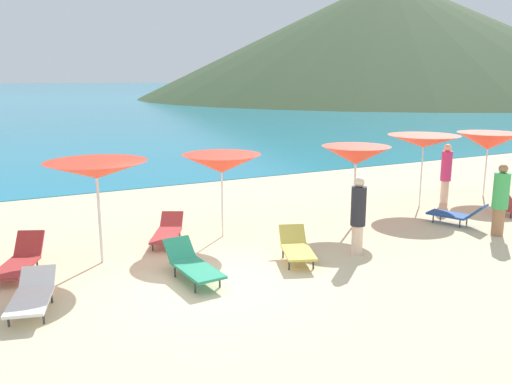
{
  "coord_description": "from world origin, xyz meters",
  "views": [
    {
      "loc": [
        -3.42,
        -8.81,
        3.78
      ],
      "look_at": [
        2.03,
        1.73,
        1.2
      ],
      "focal_mm": 36.83,
      "sensor_mm": 36.0,
      "label": 1
    }
  ],
  "objects_px": {
    "lounge_chair_4": "(296,247)",
    "umbrella_7": "(488,141)",
    "umbrella_3": "(96,170)",
    "umbrella_5": "(356,155)",
    "lounge_chair_3": "(168,231)",
    "lounge_chair_6": "(192,264)",
    "lounge_chair_8": "(32,295)",
    "umbrella_6": "(424,141)",
    "beachgoer_1": "(446,172)",
    "beachgoer_2": "(358,214)",
    "lounge_chair_1": "(20,260)",
    "lounge_chair_0": "(458,214)",
    "beachgoer_3": "(500,199)",
    "umbrella_4": "(222,164)"
  },
  "relations": [
    {
      "from": "umbrella_6",
      "to": "lounge_chair_0",
      "type": "xyz_separation_m",
      "value": [
        -0.57,
        -1.94,
        -1.67
      ]
    },
    {
      "from": "umbrella_7",
      "to": "lounge_chair_8",
      "type": "distance_m",
      "value": 14.14
    },
    {
      "from": "umbrella_5",
      "to": "umbrella_3",
      "type": "bearing_deg",
      "value": 178.12
    },
    {
      "from": "umbrella_7",
      "to": "lounge_chair_0",
      "type": "xyz_separation_m",
      "value": [
        -3.45,
        -2.03,
        -1.51
      ]
    },
    {
      "from": "umbrella_4",
      "to": "lounge_chair_4",
      "type": "relative_size",
      "value": 1.38
    },
    {
      "from": "lounge_chair_8",
      "to": "beachgoer_2",
      "type": "distance_m",
      "value": 6.59
    },
    {
      "from": "umbrella_5",
      "to": "lounge_chair_6",
      "type": "xyz_separation_m",
      "value": [
        -5.02,
        -1.54,
        -1.56
      ]
    },
    {
      "from": "umbrella_4",
      "to": "lounge_chair_4",
      "type": "bearing_deg",
      "value": -73.75
    },
    {
      "from": "umbrella_5",
      "to": "lounge_chair_6",
      "type": "height_order",
      "value": "umbrella_5"
    },
    {
      "from": "lounge_chair_4",
      "to": "umbrella_7",
      "type": "bearing_deg",
      "value": 36.55
    },
    {
      "from": "lounge_chair_3",
      "to": "beachgoer_3",
      "type": "relative_size",
      "value": 0.98
    },
    {
      "from": "umbrella_3",
      "to": "beachgoer_1",
      "type": "height_order",
      "value": "umbrella_3"
    },
    {
      "from": "umbrella_3",
      "to": "lounge_chair_4",
      "type": "distance_m",
      "value": 4.4
    },
    {
      "from": "umbrella_5",
      "to": "lounge_chair_6",
      "type": "bearing_deg",
      "value": -162.94
    },
    {
      "from": "umbrella_7",
      "to": "lounge_chair_3",
      "type": "relative_size",
      "value": 1.2
    },
    {
      "from": "lounge_chair_0",
      "to": "beachgoer_2",
      "type": "height_order",
      "value": "beachgoer_2"
    },
    {
      "from": "umbrella_3",
      "to": "lounge_chair_1",
      "type": "height_order",
      "value": "umbrella_3"
    },
    {
      "from": "lounge_chair_1",
      "to": "lounge_chair_3",
      "type": "bearing_deg",
      "value": 35.12
    },
    {
      "from": "lounge_chair_1",
      "to": "lounge_chair_6",
      "type": "xyz_separation_m",
      "value": [
        2.92,
        -1.84,
        0.03
      ]
    },
    {
      "from": "umbrella_3",
      "to": "lounge_chair_3",
      "type": "distance_m",
      "value": 2.47
    },
    {
      "from": "beachgoer_1",
      "to": "beachgoer_2",
      "type": "height_order",
      "value": "beachgoer_1"
    },
    {
      "from": "umbrella_3",
      "to": "umbrella_6",
      "type": "xyz_separation_m",
      "value": [
        9.46,
        0.59,
        0.01
      ]
    },
    {
      "from": "lounge_chair_0",
      "to": "lounge_chair_8",
      "type": "height_order",
      "value": "lounge_chair_0"
    },
    {
      "from": "umbrella_4",
      "to": "lounge_chair_1",
      "type": "bearing_deg",
      "value": -174.33
    },
    {
      "from": "beachgoer_3",
      "to": "umbrella_5",
      "type": "bearing_deg",
      "value": -24.16
    },
    {
      "from": "umbrella_5",
      "to": "beachgoer_3",
      "type": "bearing_deg",
      "value": -40.52
    },
    {
      "from": "umbrella_3",
      "to": "umbrella_7",
      "type": "bearing_deg",
      "value": 3.15
    },
    {
      "from": "lounge_chair_4",
      "to": "lounge_chair_8",
      "type": "distance_m",
      "value": 5.16
    },
    {
      "from": "lounge_chair_6",
      "to": "lounge_chair_8",
      "type": "xyz_separation_m",
      "value": [
        -2.85,
        -0.08,
        -0.03
      ]
    },
    {
      "from": "lounge_chair_3",
      "to": "lounge_chair_6",
      "type": "distance_m",
      "value": 2.47
    },
    {
      "from": "beachgoer_2",
      "to": "beachgoer_3",
      "type": "height_order",
      "value": "beachgoer_3"
    },
    {
      "from": "umbrella_5",
      "to": "lounge_chair_1",
      "type": "bearing_deg",
      "value": 177.85
    },
    {
      "from": "umbrella_3",
      "to": "beachgoer_2",
      "type": "distance_m",
      "value": 5.56
    },
    {
      "from": "beachgoer_1",
      "to": "umbrella_6",
      "type": "bearing_deg",
      "value": 66.8
    },
    {
      "from": "umbrella_5",
      "to": "lounge_chair_3",
      "type": "height_order",
      "value": "umbrella_5"
    },
    {
      "from": "umbrella_5",
      "to": "beachgoer_2",
      "type": "height_order",
      "value": "umbrella_5"
    },
    {
      "from": "beachgoer_1",
      "to": "lounge_chair_6",
      "type": "bearing_deg",
      "value": 79.76
    },
    {
      "from": "umbrella_4",
      "to": "umbrella_5",
      "type": "xyz_separation_m",
      "value": [
        3.38,
        -0.75,
        0.07
      ]
    },
    {
      "from": "umbrella_3",
      "to": "lounge_chair_0",
      "type": "xyz_separation_m",
      "value": [
        8.89,
        -1.35,
        -1.67
      ]
    },
    {
      "from": "lounge_chair_6",
      "to": "beachgoer_3",
      "type": "xyz_separation_m",
      "value": [
        7.67,
        -0.72,
        0.62
      ]
    },
    {
      "from": "umbrella_7",
      "to": "beachgoer_2",
      "type": "distance_m",
      "value": 7.82
    },
    {
      "from": "lounge_chair_0",
      "to": "beachgoer_1",
      "type": "xyz_separation_m",
      "value": [
        1.62,
        1.97,
        0.68
      ]
    },
    {
      "from": "umbrella_6",
      "to": "lounge_chair_1",
      "type": "bearing_deg",
      "value": -177.38
    },
    {
      "from": "umbrella_7",
      "to": "lounge_chair_8",
      "type": "bearing_deg",
      "value": -169.71
    },
    {
      "from": "beachgoer_2",
      "to": "umbrella_4",
      "type": "bearing_deg",
      "value": 9.14
    },
    {
      "from": "lounge_chair_1",
      "to": "lounge_chair_8",
      "type": "height_order",
      "value": "lounge_chair_1"
    },
    {
      "from": "lounge_chair_6",
      "to": "beachgoer_1",
      "type": "relative_size",
      "value": 0.93
    },
    {
      "from": "umbrella_3",
      "to": "umbrella_4",
      "type": "relative_size",
      "value": 1.09
    },
    {
      "from": "lounge_chair_3",
      "to": "lounge_chair_6",
      "type": "height_order",
      "value": "lounge_chair_6"
    },
    {
      "from": "umbrella_7",
      "to": "lounge_chair_6",
      "type": "xyz_separation_m",
      "value": [
        -10.98,
        -2.43,
        -1.5
      ]
    }
  ]
}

